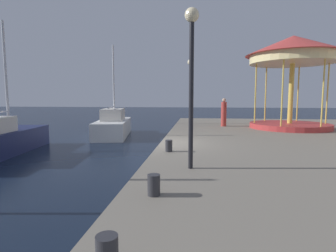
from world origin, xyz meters
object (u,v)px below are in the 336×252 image
at_px(carousel, 293,59).
at_px(sailboat_white, 113,125).
at_px(lamp_post_near_edge, 191,60).
at_px(bollard_center, 154,185).
at_px(bollard_north, 169,146).
at_px(person_near_carousel, 224,113).
at_px(lamp_post_mid_promenade, 190,81).

bearing_deg(carousel, sailboat_white, 174.44).
bearing_deg(sailboat_white, lamp_post_near_edge, -62.81).
relative_size(lamp_post_near_edge, bollard_center, 10.12).
distance_m(lamp_post_near_edge, bollard_north, 3.42).
bearing_deg(sailboat_white, person_near_carousel, -2.94).
xyz_separation_m(lamp_post_mid_promenade, person_near_carousel, (2.16, 0.11, -2.06)).
xyz_separation_m(sailboat_white, bollard_north, (4.79, -8.78, 0.27)).
xyz_separation_m(sailboat_white, carousel, (11.24, -1.09, 4.13)).
height_order(bollard_north, person_near_carousel, person_near_carousel).
bearing_deg(lamp_post_near_edge, lamp_post_mid_promenade, 91.80).
xyz_separation_m(lamp_post_mid_promenade, bollard_center, (-0.31, -12.40, -2.70)).
height_order(sailboat_white, carousel, sailboat_white).
relative_size(lamp_post_near_edge, bollard_north, 10.12).
height_order(carousel, person_near_carousel, carousel).
relative_size(bollard_center, person_near_carousel, 0.22).
distance_m(lamp_post_near_edge, person_near_carousel, 10.83).
xyz_separation_m(lamp_post_near_edge, lamp_post_mid_promenade, (-0.33, 10.39, 0.11)).
distance_m(lamp_post_near_edge, bollard_center, 3.34).
relative_size(sailboat_white, lamp_post_near_edge, 1.54).
distance_m(carousel, bollard_north, 10.75).
bearing_deg(person_near_carousel, bollard_north, -107.38).
bearing_deg(sailboat_white, bollard_north, -61.39).
bearing_deg(lamp_post_near_edge, person_near_carousel, 80.09).
relative_size(lamp_post_mid_promenade, bollard_center, 10.58).
height_order(carousel, lamp_post_mid_promenade, carousel).
bearing_deg(carousel, lamp_post_near_edge, -120.03).
relative_size(lamp_post_near_edge, lamp_post_mid_promenade, 0.96).
xyz_separation_m(carousel, lamp_post_near_edge, (-5.65, -9.78, -1.27)).
relative_size(lamp_post_mid_promenade, person_near_carousel, 2.36).
height_order(lamp_post_mid_promenade, bollard_north, lamp_post_mid_promenade).
height_order(lamp_post_mid_promenade, bollard_center, lamp_post_mid_promenade).
xyz_separation_m(sailboat_white, lamp_post_near_edge, (5.59, -10.88, 2.86)).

